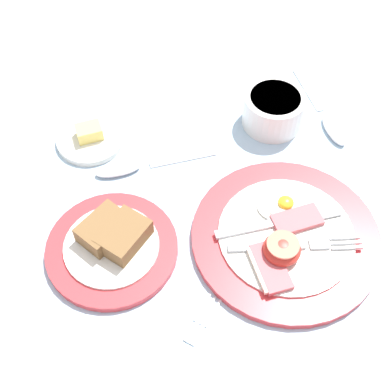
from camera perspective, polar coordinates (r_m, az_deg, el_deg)
name	(u,v)px	position (r m, az deg, el deg)	size (l,w,h in m)	color
ground_plane	(229,246)	(0.76, 3.94, -5.78)	(3.00, 3.00, 0.00)	#A3BCD1
breakfast_plate	(285,237)	(0.76, 9.92, -4.79)	(0.27, 0.27, 0.04)	red
bread_plate	(113,244)	(0.75, -8.47, -5.50)	(0.18, 0.18, 0.04)	red
sugar_cup	(274,109)	(0.89, 8.69, 8.75)	(0.10, 0.10, 0.06)	white
butter_dish	(90,137)	(0.88, -10.79, 5.74)	(0.11, 0.11, 0.03)	silver
teaspoon_by_saucer	(327,119)	(0.93, 14.18, 7.58)	(0.05, 0.19, 0.01)	silver
teaspoon_near_cup	(135,167)	(0.84, -6.08, 2.71)	(0.19, 0.04, 0.01)	silver
fork_on_cloth	(179,359)	(0.69, -1.39, -17.36)	(0.12, 0.16, 0.01)	silver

